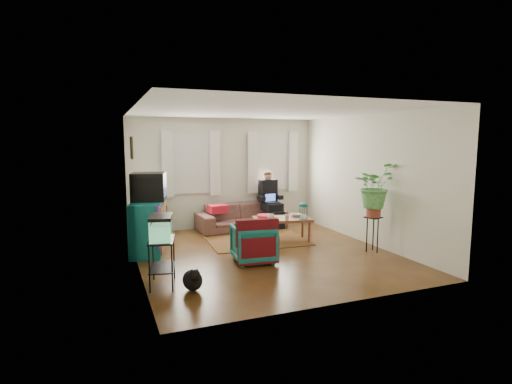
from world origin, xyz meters
name	(u,v)px	position (x,y,z in m)	size (l,w,h in m)	color
floor	(264,253)	(0.00, 0.00, 0.00)	(4.50, 5.00, 0.01)	#4F2B14
ceiling	(264,111)	(0.00, 0.00, 2.60)	(4.50, 5.00, 0.01)	white
wall_back	(224,173)	(0.00, 2.50, 1.30)	(4.50, 0.01, 2.60)	silver
wall_front	(341,204)	(0.00, -2.50, 1.30)	(4.50, 0.01, 2.60)	silver
wall_left	(135,189)	(-2.25, 0.00, 1.30)	(0.01, 5.00, 2.60)	silver
wall_right	(367,179)	(2.25, 0.00, 1.30)	(0.01, 5.00, 2.60)	silver
window_left	(191,164)	(-0.80, 2.48, 1.55)	(1.08, 0.04, 1.38)	white
window_right	(272,162)	(1.25, 2.48, 1.55)	(1.08, 0.04, 1.38)	white
curtains_left	(192,164)	(-0.80, 2.40, 1.55)	(1.36, 0.06, 1.50)	white
curtains_right	(273,162)	(1.25, 2.40, 1.55)	(1.36, 0.06, 1.50)	white
picture_frame	(132,148)	(-2.21, 0.85, 1.95)	(0.04, 0.32, 0.40)	#3D2616
area_rug	(256,240)	(0.22, 0.98, 0.01)	(2.00, 1.60, 0.01)	brown
sofa	(242,212)	(0.28, 2.05, 0.41)	(2.07, 0.82, 0.81)	brown
seated_person	(270,201)	(1.03, 2.11, 0.62)	(0.52, 0.64, 1.23)	black
side_table	(156,219)	(-1.65, 2.35, 0.32)	(0.44, 0.44, 0.64)	#3A2416
table_lamp	(155,193)	(-1.65, 2.35, 0.92)	(0.33, 0.33, 0.59)	white
dresser	(148,227)	(-1.99, 0.80, 0.49)	(0.54, 1.08, 0.97)	navy
crt_tv	(149,187)	(-1.94, 0.90, 1.23)	(0.59, 0.54, 0.52)	black
aquarium_stand	(162,262)	(-2.00, -1.01, 0.34)	(0.34, 0.61, 0.68)	black
aquarium	(161,227)	(-2.00, -1.01, 0.86)	(0.30, 0.56, 0.36)	#7FD899
black_cat	(192,278)	(-1.64, -1.36, 0.18)	(0.27, 0.42, 0.36)	black
armchair	(253,241)	(-0.37, -0.41, 0.35)	(0.69, 0.65, 0.71)	#115E6B
serape_throw	(258,237)	(-0.40, -0.68, 0.50)	(0.71, 0.16, 0.58)	#9E0A0A
coffee_table	(282,229)	(0.71, 0.73, 0.24)	(1.18, 0.64, 0.49)	brown
cup_a	(271,217)	(0.43, 0.68, 0.54)	(0.13, 0.13, 0.10)	white
cup_b	(287,217)	(0.73, 0.53, 0.54)	(0.11, 0.11, 0.10)	beige
bowl	(296,215)	(1.05, 0.76, 0.52)	(0.23, 0.23, 0.06)	white
snack_tray	(266,216)	(0.43, 0.95, 0.51)	(0.36, 0.36, 0.04)	#B21414
birdcage	(303,210)	(1.08, 0.49, 0.66)	(0.19, 0.19, 0.34)	#115B6B
plant_stand	(373,234)	(1.94, -0.65, 0.33)	(0.28, 0.28, 0.67)	black
potted_plant	(374,193)	(1.94, -0.65, 1.12)	(0.76, 0.66, 0.84)	#599947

